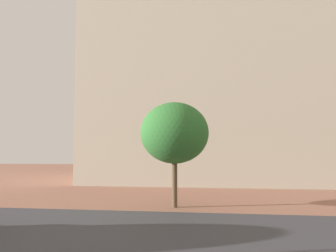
# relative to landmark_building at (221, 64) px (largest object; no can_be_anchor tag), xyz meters

# --- Properties ---
(ground_plane) EXTENTS (120.00, 120.00, 0.00)m
(ground_plane) POSITION_rel_landmark_building_xyz_m (-1.98, -21.02, -10.69)
(ground_plane) COLOR #93604C
(street_asphalt_strip) EXTENTS (120.00, 7.63, 0.00)m
(street_asphalt_strip) POSITION_rel_landmark_building_xyz_m (-1.98, -21.08, -10.69)
(street_asphalt_strip) COLOR #38383D
(street_asphalt_strip) RESTS_ON ground_plane
(landmark_building) EXTENTS (22.82, 14.33, 35.13)m
(landmark_building) POSITION_rel_landmark_building_xyz_m (0.00, 0.00, 0.00)
(landmark_building) COLOR #B2A893
(landmark_building) RESTS_ON ground_plane
(tree_curb_far) EXTENTS (3.23, 3.23, 4.93)m
(tree_curb_far) POSITION_rel_landmark_building_xyz_m (-2.28, -15.99, -7.22)
(tree_curb_far) COLOR brown
(tree_curb_far) RESTS_ON ground_plane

